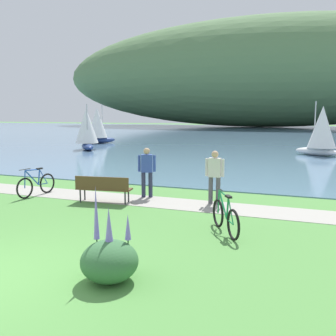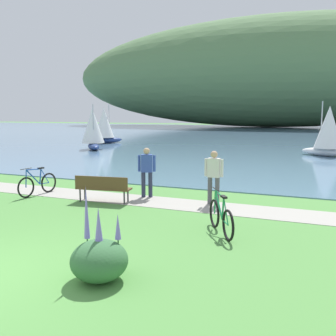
{
  "view_description": "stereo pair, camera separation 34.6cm",
  "coord_description": "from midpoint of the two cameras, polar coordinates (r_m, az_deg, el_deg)",
  "views": [
    {
      "loc": [
        5.33,
        -4.73,
        2.86
      ],
      "look_at": [
        0.7,
        7.43,
        1.0
      ],
      "focal_mm": 40.8,
      "sensor_mm": 36.0,
      "label": 1
    },
    {
      "loc": [
        5.65,
        -4.6,
        2.86
      ],
      "look_at": [
        0.7,
        7.43,
        1.0
      ],
      "focal_mm": 40.8,
      "sensor_mm": 36.0,
      "label": 2
    }
  ],
  "objects": [
    {
      "name": "bay_water",
      "position": [
        53.95,
        16.58,
        4.79
      ],
      "size": [
        180.0,
        80.0,
        0.04
      ],
      "primitive_type": "cube",
      "color": "#5B7F9E",
      "rests_on": "ground"
    },
    {
      "name": "distant_hillside",
      "position": [
        84.0,
        14.93,
        13.63
      ],
      "size": [
        89.83,
        28.0,
        22.48
      ],
      "primitive_type": "ellipsoid",
      "color": "#567A4C",
      "rests_on": "bay_water"
    },
    {
      "name": "shoreline_path",
      "position": [
        12.76,
        -3.74,
        -4.81
      ],
      "size": [
        60.0,
        1.5,
        0.01
      ],
      "primitive_type": "cube",
      "color": "#A39E93",
      "rests_on": "ground"
    },
    {
      "name": "park_bench_near_camera",
      "position": [
        12.47,
        -8.94,
        -2.78
      ],
      "size": [
        1.85,
        0.73,
        0.88
      ],
      "color": "brown",
      "rests_on": "ground"
    },
    {
      "name": "bicycle_leaning_near_bench",
      "position": [
        9.31,
        8.97,
        -7.3
      ],
      "size": [
        1.0,
        1.52,
        1.01
      ],
      "color": "black",
      "rests_on": "ground"
    },
    {
      "name": "bicycle_beside_path",
      "position": [
        14.18,
        -18.25,
        -2.28
      ],
      "size": [
        0.23,
        1.77,
        1.01
      ],
      "color": "black",
      "rests_on": "ground"
    },
    {
      "name": "person_at_shoreline",
      "position": [
        13.02,
        -2.43,
        -0.18
      ],
      "size": [
        0.58,
        0.34,
        1.71
      ],
      "color": "#282D47",
      "rests_on": "ground"
    },
    {
      "name": "person_on_the_grass",
      "position": [
        12.08,
        7.67,
        -0.9
      ],
      "size": [
        0.61,
        0.22,
        1.71
      ],
      "color": "#4C4C51",
      "rests_on": "ground"
    },
    {
      "name": "echium_bush_closest_to_camera",
      "position": [
        6.81,
        -8.76,
        -13.32
      ],
      "size": [
        1.0,
        1.0,
        1.64
      ],
      "color": "#386B3D",
      "rests_on": "ground"
    },
    {
      "name": "sailboat_nearest_to_shore",
      "position": [
        30.7,
        -10.85,
        5.85
      ],
      "size": [
        2.71,
        2.92,
        3.54
      ],
      "color": "navy",
      "rests_on": "bay_water"
    },
    {
      "name": "sailboat_mid_bay",
      "position": [
        27.51,
        23.14,
        5.18
      ],
      "size": [
        3.14,
        2.49,
        3.64
      ],
      "color": "white",
      "rests_on": "bay_water"
    },
    {
      "name": "sailboat_far_off",
      "position": [
        37.01,
        -9.21,
        6.37
      ],
      "size": [
        2.64,
        3.15,
        3.7
      ],
      "color": "navy",
      "rests_on": "bay_water"
    }
  ]
}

